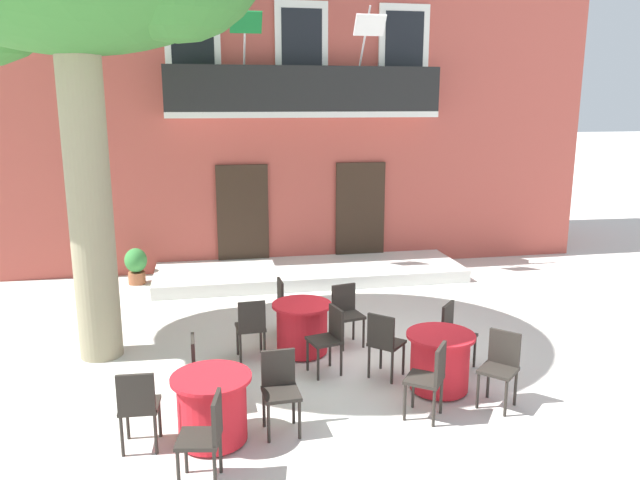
% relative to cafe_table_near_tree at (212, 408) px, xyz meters
% --- Properties ---
extents(ground_plane, '(120.00, 120.00, 0.00)m').
position_rel_cafe_table_near_tree_xyz_m(ground_plane, '(2.34, 1.95, -0.39)').
color(ground_plane, silver).
extents(building_facade, '(13.00, 5.09, 7.50)m').
position_rel_cafe_table_near_tree_xyz_m(building_facade, '(2.12, 8.94, 3.36)').
color(building_facade, '#B24C42').
rests_on(building_facade, ground).
extents(entrance_step_platform, '(6.31, 1.88, 0.25)m').
position_rel_cafe_table_near_tree_xyz_m(entrance_step_platform, '(2.12, 6.01, -0.27)').
color(entrance_step_platform, silver).
rests_on(entrance_step_platform, ground).
extents(cafe_table_near_tree, '(0.86, 0.86, 0.76)m').
position_rel_cafe_table_near_tree_xyz_m(cafe_table_near_tree, '(0.00, 0.00, 0.00)').
color(cafe_table_near_tree, red).
rests_on(cafe_table_near_tree, ground).
extents(cafe_chair_near_tree_0, '(0.42, 0.42, 0.91)m').
position_rel_cafe_table_near_tree_xyz_m(cafe_chair_near_tree_0, '(-0.75, -0.03, 0.14)').
color(cafe_chair_near_tree_0, '#2D2823').
rests_on(cafe_chair_near_tree_0, ground).
extents(cafe_chair_near_tree_1, '(0.47, 0.47, 0.91)m').
position_rel_cafe_table_near_tree_xyz_m(cafe_chair_near_tree_1, '(-0.06, -0.75, 0.14)').
color(cafe_chair_near_tree_1, '#2D2823').
rests_on(cafe_chair_near_tree_1, ground).
extents(cafe_chair_near_tree_2, '(0.42, 0.42, 0.91)m').
position_rel_cafe_table_near_tree_xyz_m(cafe_chair_near_tree_2, '(0.75, 0.11, 0.14)').
color(cafe_chair_near_tree_2, '#2D2823').
rests_on(cafe_chair_near_tree_2, ground).
extents(cafe_chair_near_tree_3, '(0.41, 0.41, 0.91)m').
position_rel_cafe_table_near_tree_xyz_m(cafe_chair_near_tree_3, '(-0.09, 0.75, 0.14)').
color(cafe_chair_near_tree_3, '#2D2823').
rests_on(cafe_chair_near_tree_3, ground).
extents(cafe_table_middle, '(0.86, 0.86, 0.76)m').
position_rel_cafe_table_near_tree_xyz_m(cafe_table_middle, '(2.85, 0.68, 0.00)').
color(cafe_table_middle, red).
rests_on(cafe_table_middle, ground).
extents(cafe_chair_middle_0, '(0.56, 0.56, 0.91)m').
position_rel_cafe_table_near_tree_xyz_m(cafe_chair_middle_0, '(2.47, 0.03, 0.14)').
color(cafe_chair_middle_0, '#2D2823').
rests_on(cafe_chair_middle_0, ground).
extents(cafe_chair_middle_1, '(0.57, 0.57, 0.91)m').
position_rel_cafe_table_near_tree_xyz_m(cafe_chair_middle_1, '(3.42, 0.19, 0.14)').
color(cafe_chair_middle_1, '#2D2823').
rests_on(cafe_chair_middle_1, ground).
extents(cafe_chair_middle_2, '(0.56, 0.56, 0.91)m').
position_rel_cafe_table_near_tree_xyz_m(cafe_chair_middle_2, '(3.30, 1.29, 0.14)').
color(cafe_chair_middle_2, '#2D2823').
rests_on(cafe_chair_middle_2, ground).
extents(cafe_chair_middle_3, '(0.57, 0.57, 0.91)m').
position_rel_cafe_table_near_tree_xyz_m(cafe_chair_middle_3, '(2.26, 1.15, 0.14)').
color(cafe_chair_middle_3, '#2D2823').
rests_on(cafe_chair_middle_3, ground).
extents(cafe_table_front, '(0.86, 0.86, 0.76)m').
position_rel_cafe_table_near_tree_xyz_m(cafe_table_front, '(1.33, 2.18, 0.00)').
color(cafe_table_front, red).
rests_on(cafe_table_front, ground).
extents(cafe_chair_front_0, '(0.49, 0.49, 0.91)m').
position_rel_cafe_table_near_tree_xyz_m(cafe_chair_front_0, '(1.59, 1.47, 0.14)').
color(cafe_chair_front_0, '#2D2823').
rests_on(cafe_chair_front_0, ground).
extents(cafe_chair_front_1, '(0.48, 0.48, 0.91)m').
position_rel_cafe_table_near_tree_xyz_m(cafe_chair_front_1, '(2.05, 2.41, 0.14)').
color(cafe_chair_front_1, '#2D2823').
rests_on(cafe_chair_front_1, ground).
extents(cafe_chair_front_2, '(0.42, 0.42, 0.91)m').
position_rel_cafe_table_near_tree_xyz_m(cafe_chair_front_2, '(1.22, 2.93, 0.14)').
color(cafe_chair_front_2, '#2D2823').
rests_on(cafe_chair_front_2, ground).
extents(cafe_chair_front_3, '(0.42, 0.42, 0.91)m').
position_rel_cafe_table_near_tree_xyz_m(cafe_chair_front_3, '(0.59, 2.06, 0.14)').
color(cafe_chair_front_3, '#2D2823').
rests_on(cafe_chair_front_3, ground).
extents(ground_planter_left, '(0.44, 0.44, 0.73)m').
position_rel_cafe_table_near_tree_xyz_m(ground_planter_left, '(-1.38, 6.28, 0.01)').
color(ground_planter_left, '#995638').
rests_on(ground_planter_left, ground).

